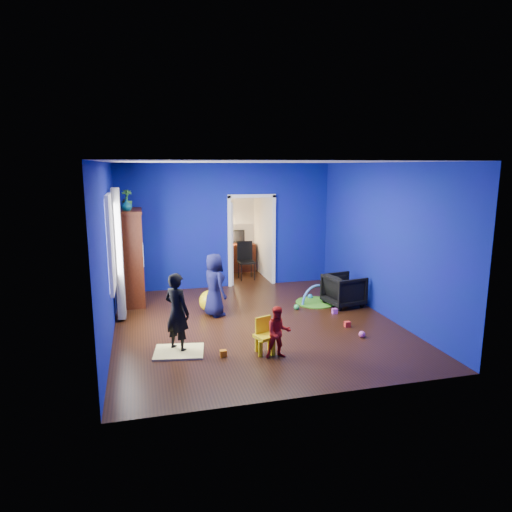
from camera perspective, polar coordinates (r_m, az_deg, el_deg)
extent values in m
cube|color=black|center=(8.42, -0.01, -8.48)|extent=(5.00, 5.50, 0.01)
cube|color=white|center=(7.93, -0.01, 11.67)|extent=(5.00, 5.50, 0.01)
cube|color=navy|center=(10.70, -3.69, 3.75)|extent=(5.00, 0.02, 2.90)
cube|color=navy|center=(5.49, 7.17, -3.54)|extent=(5.00, 0.02, 2.90)
cube|color=navy|center=(7.82, -18.05, 0.44)|extent=(0.02, 5.50, 2.90)
cube|color=navy|center=(8.99, 15.62, 1.93)|extent=(0.02, 5.50, 2.90)
imported|color=black|center=(9.56, 10.94, -4.21)|extent=(0.83, 0.81, 0.65)
imported|color=black|center=(7.18, -9.83, -6.94)|extent=(0.53, 0.54, 1.24)
imported|color=#10173A|center=(8.74, -5.24, -3.63)|extent=(0.57, 0.69, 1.21)
imported|color=#AF1312|center=(6.90, 2.82, -9.52)|extent=(0.40, 0.32, 0.79)
imported|color=#0D616D|center=(9.38, -15.90, 6.12)|extent=(0.22, 0.22, 0.23)
imported|color=#36812F|center=(9.90, -15.86, 6.86)|extent=(0.26, 0.26, 0.39)
cube|color=#42150B|center=(9.83, -15.52, -0.08)|extent=(0.58, 1.14, 1.96)
cube|color=silver|center=(9.82, -15.30, 0.16)|extent=(0.46, 0.70, 0.54)
cube|color=#F2E07A|center=(7.30, -9.60, -11.71)|extent=(0.84, 0.71, 0.03)
sphere|color=yellow|center=(9.07, -5.76, -5.63)|extent=(0.43, 0.43, 0.43)
cube|color=yellow|center=(7.09, 1.15, -10.18)|extent=(0.36, 0.36, 0.50)
cylinder|color=#4CA625|center=(9.73, 7.49, -5.77)|extent=(0.85, 0.85, 0.02)
torus|color=#3F8CD8|center=(9.72, 7.49, -5.72)|extent=(0.73, 0.30, 0.76)
cube|color=white|center=(8.14, -17.85, 1.58)|extent=(0.03, 0.95, 1.55)
cube|color=slate|center=(8.73, -16.79, 0.26)|extent=(0.14, 0.42, 2.40)
cube|color=white|center=(10.89, -0.56, 1.78)|extent=(1.16, 0.10, 2.10)
cube|color=#3D140A|center=(12.46, -2.22, -0.18)|extent=(0.88, 0.44, 0.75)
cube|color=black|center=(12.47, -2.36, 2.52)|extent=(0.40, 0.05, 0.32)
sphere|color=#FFD88C|center=(12.36, -3.57, 2.33)|extent=(0.14, 0.14, 0.14)
cube|color=black|center=(11.52, -1.21, -0.68)|extent=(0.40, 0.40, 0.92)
cube|color=white|center=(12.34, -2.39, 7.42)|extent=(0.88, 0.24, 0.04)
cube|color=red|center=(8.41, 11.35, -8.36)|extent=(0.10, 0.08, 0.10)
sphere|color=#2282C3|center=(9.99, 6.78, -5.03)|extent=(0.11, 0.11, 0.11)
cube|color=orange|center=(7.07, -4.11, -12.05)|extent=(0.10, 0.08, 0.10)
sphere|color=#37C158|center=(9.24, 5.08, -6.35)|extent=(0.11, 0.11, 0.11)
cube|color=#BC47BD|center=(9.09, 9.80, -6.80)|extent=(0.10, 0.08, 0.10)
sphere|color=#D851A6|center=(7.99, 13.11, -9.48)|extent=(0.11, 0.11, 0.11)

